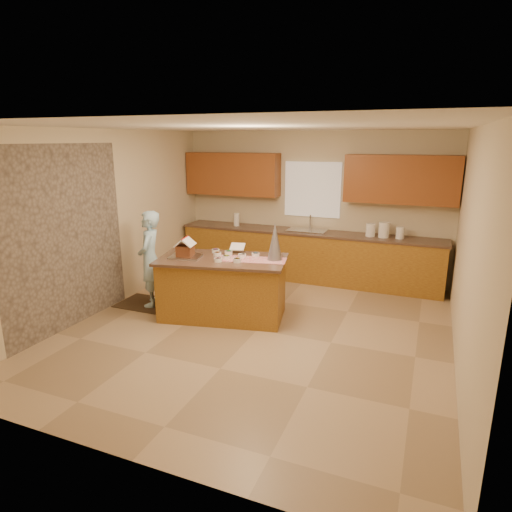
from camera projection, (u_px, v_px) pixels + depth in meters
name	position (u px, v px, depth m)	size (l,w,h in m)	color
floor	(257.00, 330.00, 6.04)	(5.50, 5.50, 0.00)	tan
ceiling	(257.00, 127.00, 5.34)	(5.50, 5.50, 0.00)	silver
wall_back	(312.00, 206.00, 8.15)	(5.50, 5.50, 0.00)	beige
wall_front	(118.00, 307.00, 3.23)	(5.50, 5.50, 0.00)	beige
wall_left	(104.00, 221.00, 6.60)	(5.50, 5.50, 0.00)	beige
wall_right	(469.00, 253.00, 4.78)	(5.50, 5.50, 0.00)	beige
stone_accent	(65.00, 239.00, 5.91)	(2.50, 2.50, 0.00)	gray
window_curtain	(313.00, 190.00, 8.05)	(1.05, 0.03, 1.00)	white
back_counter_base	(307.00, 257.00, 8.12)	(4.80, 0.60, 0.88)	#A37221
back_counter_top	(307.00, 232.00, 8.00)	(4.85, 0.63, 0.04)	brown
upper_cabinet_left	(233.00, 174.00, 8.41)	(1.85, 0.35, 0.80)	#984F20
upper_cabinet_right	(401.00, 179.00, 7.29)	(1.85, 0.35, 0.80)	#984F20
sink	(307.00, 233.00, 8.00)	(0.70, 0.45, 0.12)	silver
faucet	(310.00, 222.00, 8.12)	(0.03, 0.03, 0.28)	silver
island_base	(223.00, 289.00, 6.41)	(1.75, 0.87, 0.85)	#A37221
island_top	(222.00, 260.00, 6.30)	(1.83, 0.95, 0.04)	brown
table_runner	(252.00, 259.00, 6.22)	(0.97, 0.35, 0.01)	#AB0C20
baking_tray	(186.00, 257.00, 6.33)	(0.45, 0.33, 0.02)	silver
cookbook	(237.00, 247.00, 6.59)	(0.21, 0.02, 0.17)	white
tinsel_tree	(275.00, 242.00, 6.14)	(0.21, 0.21, 0.53)	silver
rug	(150.00, 304.00, 6.97)	(1.01, 0.66, 0.01)	black
boy	(150.00, 259.00, 6.76)	(0.55, 0.36, 1.50)	#AEDEF8
canister_a	(371.00, 230.00, 7.56)	(0.16, 0.16, 0.22)	white
canister_b	(384.00, 230.00, 7.47)	(0.18, 0.18, 0.26)	white
canister_c	(400.00, 233.00, 7.38)	(0.14, 0.14, 0.20)	white
paper_towel	(237.00, 219.00, 8.48)	(0.11, 0.11, 0.24)	white
gingerbread_house	(185.00, 249.00, 6.30)	(0.32, 0.32, 0.27)	#5D2C18
candy_bowls	(230.00, 256.00, 6.33)	(0.76, 0.57, 0.05)	#8E2F8D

